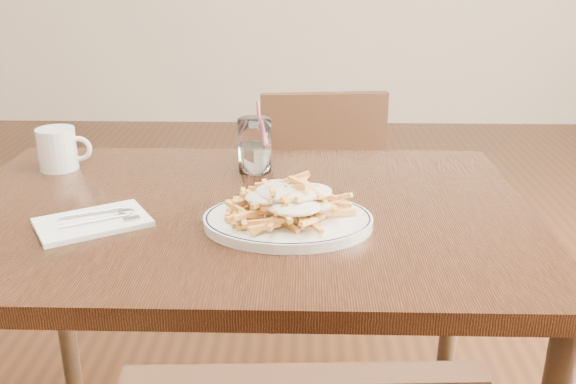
{
  "coord_description": "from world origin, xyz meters",
  "views": [
    {
      "loc": [
        0.13,
        -1.22,
        1.25
      ],
      "look_at": [
        0.1,
        -0.09,
        0.82
      ],
      "focal_mm": 40.0,
      "sensor_mm": 36.0,
      "label": 1
    }
  ],
  "objects_px": {
    "water_glass": "(255,149)",
    "coffee_mug": "(58,149)",
    "table": "(240,241)",
    "chair_far": "(319,194)",
    "fries_plate": "(288,221)",
    "loaded_fries": "(288,198)"
  },
  "relations": [
    {
      "from": "chair_far",
      "to": "table",
      "type": "bearing_deg",
      "value": -103.23
    },
    {
      "from": "loaded_fries",
      "to": "coffee_mug",
      "type": "xyz_separation_m",
      "value": [
        -0.56,
        0.32,
        -0.01
      ]
    },
    {
      "from": "chair_far",
      "to": "water_glass",
      "type": "relative_size",
      "value": 4.85
    },
    {
      "from": "table",
      "to": "coffee_mug",
      "type": "xyz_separation_m",
      "value": [
        -0.45,
        0.23,
        0.13
      ]
    },
    {
      "from": "fries_plate",
      "to": "chair_far",
      "type": "bearing_deg",
      "value": 84.77
    },
    {
      "from": "fries_plate",
      "to": "water_glass",
      "type": "relative_size",
      "value": 2.03
    },
    {
      "from": "fries_plate",
      "to": "loaded_fries",
      "type": "relative_size",
      "value": 1.39
    },
    {
      "from": "table",
      "to": "water_glass",
      "type": "height_order",
      "value": "water_glass"
    },
    {
      "from": "chair_far",
      "to": "loaded_fries",
      "type": "height_order",
      "value": "same"
    },
    {
      "from": "water_glass",
      "to": "coffee_mug",
      "type": "distance_m",
      "value": 0.47
    },
    {
      "from": "table",
      "to": "chair_far",
      "type": "xyz_separation_m",
      "value": [
        0.18,
        0.78,
        -0.2
      ]
    },
    {
      "from": "coffee_mug",
      "to": "chair_far",
      "type": "bearing_deg",
      "value": 40.98
    },
    {
      "from": "table",
      "to": "loaded_fries",
      "type": "distance_m",
      "value": 0.2
    },
    {
      "from": "table",
      "to": "fries_plate",
      "type": "bearing_deg",
      "value": -42.01
    },
    {
      "from": "loaded_fries",
      "to": "fries_plate",
      "type": "bearing_deg",
      "value": 0.0
    },
    {
      "from": "water_glass",
      "to": "coffee_mug",
      "type": "bearing_deg",
      "value": 179.79
    },
    {
      "from": "water_glass",
      "to": "coffee_mug",
      "type": "xyz_separation_m",
      "value": [
        -0.47,
        0.0,
        -0.01
      ]
    },
    {
      "from": "chair_far",
      "to": "fries_plate",
      "type": "distance_m",
      "value": 0.93
    },
    {
      "from": "table",
      "to": "water_glass",
      "type": "bearing_deg",
      "value": 85.73
    },
    {
      "from": "chair_far",
      "to": "coffee_mug",
      "type": "xyz_separation_m",
      "value": [
        -0.64,
        -0.55,
        0.32
      ]
    },
    {
      "from": "table",
      "to": "loaded_fries",
      "type": "height_order",
      "value": "loaded_fries"
    },
    {
      "from": "fries_plate",
      "to": "coffee_mug",
      "type": "relative_size",
      "value": 2.75
    }
  ]
}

